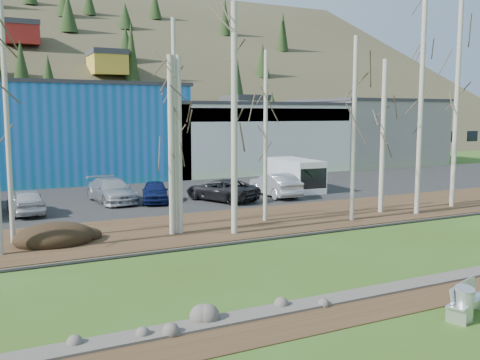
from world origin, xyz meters
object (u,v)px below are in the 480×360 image
car_3 (155,192)px  car_4 (275,185)px  bench_intact (466,300)px  car_5 (222,190)px  litter_bin (464,305)px  van_white (297,175)px  car_0 (26,201)px  car_2 (112,190)px

car_3 → car_4: car_4 is taller
bench_intact → car_5: bearing=63.8°
bench_intact → litter_bin: 0.45m
litter_bin → van_white: (9.02, 22.61, 0.84)m
car_5 → car_0: bearing=-26.5°
bench_intact → car_4: (5.88, 20.70, 0.48)m
litter_bin → van_white: size_ratio=0.17×
bench_intact → litter_bin: (-0.37, -0.26, -0.02)m
car_4 → litter_bin: bearing=76.0°
litter_bin → car_0: car_0 is taller
car_4 → bench_intact: bearing=76.7°
car_2 → litter_bin: bearing=-84.5°
van_white → car_2: bearing=179.2°
bench_intact → car_3: size_ratio=0.48×
car_0 → car_4: size_ratio=0.88×
car_2 → car_4: bearing=-18.5°
car_4 → car_0: bearing=-0.0°
car_4 → van_white: van_white is taller
car_0 → van_white: size_ratio=0.81×
bench_intact → van_white: size_ratio=0.36×
car_0 → litter_bin: bearing=111.0°
litter_bin → van_white: 24.36m
litter_bin → car_5: size_ratio=0.17×
car_5 → car_3: bearing=-40.6°
car_4 → van_white: 3.25m
car_2 → car_3: car_2 is taller
bench_intact → van_white: 23.99m
car_4 → van_white: (2.78, 1.66, 0.34)m
bench_intact → car_3: (-2.12, 22.00, 0.35)m
car_5 → van_white: (6.74, 1.62, 0.43)m
litter_bin → van_white: van_white is taller
litter_bin → car_2: bearing=100.1°
car_2 → car_4: (10.44, -2.57, 0.04)m
litter_bin → bench_intact: bearing=35.2°
car_2 → van_white: 13.26m
car_3 → car_2: bearing=169.3°
car_0 → van_white: (18.43, 0.95, 0.41)m
car_2 → car_5: (6.48, -2.53, -0.05)m
bench_intact → car_0: 23.53m
bench_intact → car_3: bearing=74.6°
van_white → car_3: bearing=-174.9°
car_4 → van_white: bearing=-146.6°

